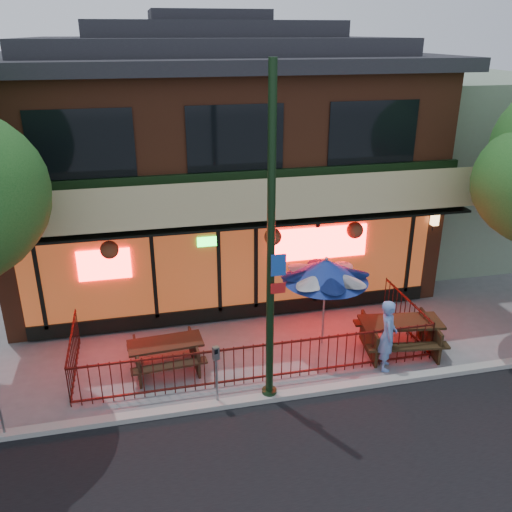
# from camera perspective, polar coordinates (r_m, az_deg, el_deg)

# --- Properties ---
(ground) EXTENTS (80.00, 80.00, 0.00)m
(ground) POSITION_cam_1_polar(r_m,az_deg,el_deg) (12.56, 0.94, -13.53)
(ground) COLOR gray
(ground) RESTS_ON ground
(curb) EXTENTS (80.00, 0.25, 0.12)m
(curb) POSITION_cam_1_polar(r_m,az_deg,el_deg) (12.13, 1.51, -14.65)
(curb) COLOR #999993
(curb) RESTS_ON ground
(restaurant_building) EXTENTS (12.96, 9.49, 8.05)m
(restaurant_building) POSITION_cam_1_polar(r_m,az_deg,el_deg) (17.45, -4.60, 11.67)
(restaurant_building) COLOR brown
(restaurant_building) RESTS_ON ground
(neighbor_building) EXTENTS (6.00, 7.00, 6.00)m
(neighbor_building) POSITION_cam_1_polar(r_m,az_deg,el_deg) (21.41, 20.15, 9.33)
(neighbor_building) COLOR gray
(neighbor_building) RESTS_ON ground
(patio_fence) EXTENTS (8.44, 2.62, 1.00)m
(patio_fence) POSITION_cam_1_polar(r_m,az_deg,el_deg) (12.61, 0.41, -9.90)
(patio_fence) COLOR #40110D
(patio_fence) RESTS_ON ground
(street_light) EXTENTS (0.43, 0.32, 7.00)m
(street_light) POSITION_cam_1_polar(r_m,az_deg,el_deg) (10.65, 1.57, -0.96)
(street_light) COLOR black
(street_light) RESTS_ON ground
(picnic_table_left) EXTENTS (1.81, 1.43, 0.73)m
(picnic_table_left) POSITION_cam_1_polar(r_m,az_deg,el_deg) (13.02, -9.47, -9.87)
(picnic_table_left) COLOR #331E12
(picnic_table_left) RESTS_ON ground
(picnic_table_right) EXTENTS (2.17, 1.78, 0.85)m
(picnic_table_right) POSITION_cam_1_polar(r_m,az_deg,el_deg) (13.95, 14.90, -7.66)
(picnic_table_right) COLOR black
(picnic_table_right) RESTS_ON ground
(patio_umbrella) EXTENTS (2.09, 2.09, 2.39)m
(patio_umbrella) POSITION_cam_1_polar(r_m,az_deg,el_deg) (13.24, 7.36, -1.50)
(patio_umbrella) COLOR gray
(patio_umbrella) RESTS_ON ground
(pedestrian) EXTENTS (0.62, 0.75, 1.76)m
(pedestrian) POSITION_cam_1_polar(r_m,az_deg,el_deg) (13.06, 13.69, -8.08)
(pedestrian) COLOR #6589CB
(pedestrian) RESTS_ON ground
(parking_meter_near) EXTENTS (0.15, 0.14, 1.43)m
(parking_meter_near) POSITION_cam_1_polar(r_m,az_deg,el_deg) (11.50, -4.21, -11.48)
(parking_meter_near) COLOR gray
(parking_meter_near) RESTS_ON ground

